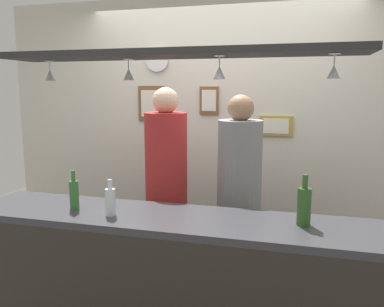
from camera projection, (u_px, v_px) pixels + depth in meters
name	position (u px, v px, depth m)	size (l,w,h in m)	color
back_wall	(219.00, 136.00, 3.76)	(4.40, 0.06, 2.60)	silver
bar_counter	(166.00, 273.00, 2.34)	(2.70, 0.55, 0.96)	#38383D
overhead_glass_rack	(174.00, 54.00, 2.32)	(2.20, 0.36, 0.04)	black
hanging_wineglass_far_left	(50.00, 75.00, 2.61)	(0.07, 0.07, 0.13)	silver
hanging_wineglass_left	(129.00, 74.00, 2.45)	(0.07, 0.07, 0.13)	silver
hanging_wineglass_center_left	(219.00, 72.00, 2.20)	(0.07, 0.07, 0.13)	silver
hanging_wineglass_center	(334.00, 71.00, 2.08)	(0.07, 0.07, 0.13)	silver
person_left_red_shirt	(166.00, 174.00, 3.16)	(0.34, 0.34, 1.76)	#2D334C
person_middle_grey_shirt	(239.00, 183.00, 3.01)	(0.34, 0.34, 1.70)	#2D334C
bottle_soda_clear	(110.00, 201.00, 2.44)	(0.06, 0.06, 0.23)	silver
bottle_champagne_green	(304.00, 205.00, 2.26)	(0.08, 0.08, 0.30)	#2D5623
bottle_beer_green_import	(74.00, 194.00, 2.56)	(0.06, 0.06, 0.26)	#336B2D
picture_frame_lower_pair	(276.00, 126.00, 3.56)	(0.30, 0.02, 0.18)	#B29338
picture_frame_crest	(209.00, 100.00, 3.69)	(0.18, 0.02, 0.26)	brown
picture_frame_caricature	(151.00, 103.00, 3.84)	(0.26, 0.02, 0.34)	brown
wall_clock	(157.00, 60.00, 3.75)	(0.22, 0.22, 0.03)	white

